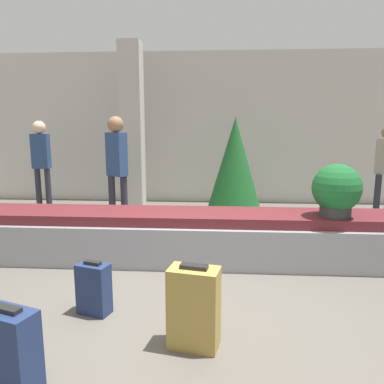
{
  "coord_description": "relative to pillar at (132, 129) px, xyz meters",
  "views": [
    {
      "loc": [
        0.31,
        -3.16,
        1.68
      ],
      "look_at": [
        0.0,
        1.35,
        0.87
      ],
      "focal_mm": 35.0,
      "sensor_mm": 36.0,
      "label": 1
    }
  ],
  "objects": [
    {
      "name": "ground_plane",
      "position": [
        1.33,
        -3.99,
        -1.6
      ],
      "size": [
        18.0,
        18.0,
        0.0
      ],
      "primitive_type": "plane",
      "color": "#59544C"
    },
    {
      "name": "suitcase_0",
      "position": [
        0.34,
        -5.09,
        -1.33
      ],
      "size": [
        0.41,
        0.3,
        0.57
      ],
      "rotation": [
        0.0,
        0.0,
        -0.32
      ],
      "color": "navy",
      "rests_on": "ground_plane"
    },
    {
      "name": "back_wall",
      "position": [
        1.33,
        1.03,
        0.0
      ],
      "size": [
        18.0,
        0.06,
        3.2
      ],
      "color": "beige",
      "rests_on": "ground_plane"
    },
    {
      "name": "pillar",
      "position": [
        0.0,
        0.0,
        0.0
      ],
      "size": [
        0.4,
        0.4,
        3.2
      ],
      "color": "beige",
      "rests_on": "ground_plane"
    },
    {
      "name": "traveler_1",
      "position": [
        0.03,
        -1.28,
        -0.5
      ],
      "size": [
        0.37,
        0.32,
        1.81
      ],
      "rotation": [
        0.0,
        0.0,
        -0.57
      ],
      "color": "#282833",
      "rests_on": "ground_plane"
    },
    {
      "name": "suitcase_1",
      "position": [
        0.54,
        -4.08,
        -1.37
      ],
      "size": [
        0.32,
        0.24,
        0.49
      ],
      "rotation": [
        0.0,
        0.0,
        -0.3
      ],
      "color": "navy",
      "rests_on": "ground_plane"
    },
    {
      "name": "traveler_2",
      "position": [
        -1.78,
        -0.12,
        -0.54
      ],
      "size": [
        0.32,
        0.25,
        1.75
      ],
      "rotation": [
        0.0,
        0.0,
        -3.13
      ],
      "color": "#282833",
      "rests_on": "ground_plane"
    },
    {
      "name": "decorated_tree",
      "position": [
        1.95,
        -0.4,
        -0.6
      ],
      "size": [
        0.97,
        0.97,
        1.82
      ],
      "color": "#4C331E",
      "rests_on": "ground_plane"
    },
    {
      "name": "suitcase_3",
      "position": [
        1.47,
        -4.53,
        -1.28
      ],
      "size": [
        0.41,
        0.29,
        0.66
      ],
      "rotation": [
        0.0,
        0.0,
        -0.2
      ],
      "color": "#A3843D",
      "rests_on": "ground_plane"
    },
    {
      "name": "carousel",
      "position": [
        1.33,
        -2.64,
        -1.3
      ],
      "size": [
        8.79,
        0.86,
        0.62
      ],
      "color": "gray",
      "rests_on": "ground_plane"
    },
    {
      "name": "potted_plant_1",
      "position": [
        3.02,
        -2.78,
        -0.67
      ],
      "size": [
        0.56,
        0.56,
        0.62
      ],
      "color": "#2D2D2D",
      "rests_on": "carousel"
    }
  ]
}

